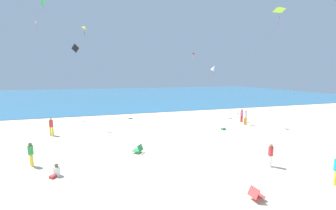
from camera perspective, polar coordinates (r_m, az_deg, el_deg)
ground_plane at (r=19.46m, az=-1.93°, el=-8.24°), size 120.00×120.00×0.00m
ocean_water at (r=59.68m, az=-11.85°, el=2.85°), size 120.00×60.00×0.05m
beach_chair_mid_beach at (r=10.66m, az=23.44°, el=-21.96°), size 0.65×0.58×0.60m
beach_chair_far_right at (r=15.10m, az=-8.34°, el=-12.18°), size 0.89×0.87×0.61m
cooler_box at (r=21.77m, az=15.28°, el=-6.38°), size 0.51×0.42×0.26m
person_0 at (r=21.70m, az=-30.03°, el=-5.02°), size 0.43×0.43×1.66m
person_1 at (r=13.35m, az=-28.97°, el=-16.08°), size 0.60×0.64×0.73m
person_2 at (r=14.17m, az=26.91°, el=-12.10°), size 0.37×0.37×1.43m
person_3 at (r=15.27m, az=-34.18°, el=-11.01°), size 0.42×0.42×1.51m
person_5 at (r=25.91m, az=20.06°, el=-2.48°), size 0.32×0.32×1.58m
person_6 at (r=24.57m, az=20.98°, el=-2.99°), size 0.37×0.37×1.66m
kite_yellow at (r=31.94m, az=-22.41°, el=19.52°), size 0.87×0.99×1.38m
kite_white at (r=31.44m, az=12.71°, el=10.10°), size 1.05×0.89×1.34m
kite_black at (r=30.23m, az=-24.64°, el=14.30°), size 1.04×0.65×1.72m
kite_lime at (r=19.69m, az=28.99°, el=22.56°), size 0.80×0.92×1.48m
kite_green at (r=27.85m, az=-31.77°, el=23.62°), size 0.67×0.82×1.38m
kite_red at (r=28.42m, az=7.24°, el=14.27°), size 0.75×0.74×1.00m
kite_pink at (r=33.23m, az=-32.99°, el=18.89°), size 0.53×0.59×1.23m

